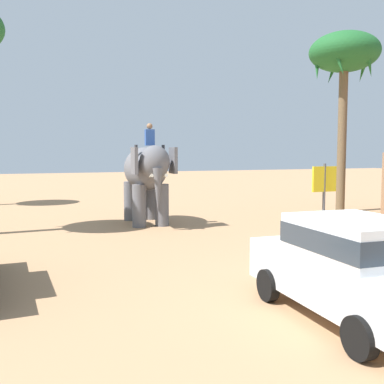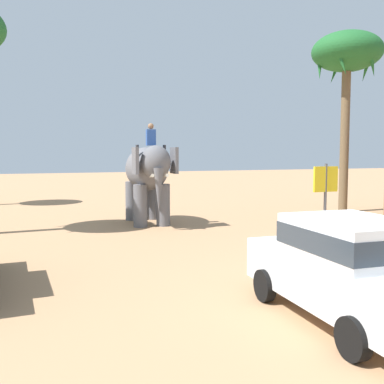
# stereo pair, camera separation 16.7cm
# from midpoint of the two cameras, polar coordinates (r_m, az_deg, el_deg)

# --- Properties ---
(ground_plane) EXTENTS (120.00, 120.00, 0.00)m
(ground_plane) POSITION_cam_midpoint_polar(r_m,az_deg,el_deg) (9.57, 21.95, -12.15)
(ground_plane) COLOR tan
(car_sedan_foreground) EXTENTS (2.11, 4.21, 1.70)m
(car_sedan_foreground) POSITION_cam_midpoint_polar(r_m,az_deg,el_deg) (7.89, 19.84, -8.72)
(car_sedan_foreground) COLOR white
(car_sedan_foreground) RESTS_ON ground
(elephant_with_mahout) EXTENTS (1.86, 3.94, 3.88)m
(elephant_with_mahout) POSITION_cam_midpoint_polar(r_m,az_deg,el_deg) (17.65, -5.34, 2.39)
(elephant_with_mahout) COLOR slate
(elephant_with_mahout) RESTS_ON ground
(palm_tree_near_hut) EXTENTS (3.20, 3.20, 8.32)m
(palm_tree_near_hut) POSITION_cam_midpoint_polar(r_m,az_deg,el_deg) (22.71, 19.22, 15.82)
(palm_tree_near_hut) COLOR brown
(palm_tree_near_hut) RESTS_ON ground
(signboard_yellow) EXTENTS (1.00, 0.10, 2.40)m
(signboard_yellow) POSITION_cam_midpoint_polar(r_m,az_deg,el_deg) (16.62, 16.82, 1.01)
(signboard_yellow) COLOR #4C4C51
(signboard_yellow) RESTS_ON ground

